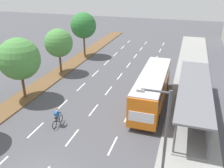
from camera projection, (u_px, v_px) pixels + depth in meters
The scene contains 12 objects.
median_strip at pixel (66, 68), 35.26m from camera, with size 2.60×52.00×0.12m, color brown.
sidewalk_right at pixel (192, 82), 30.37m from camera, with size 4.50×52.00×0.15m, color gray.
lane_divider_left at pixel (89, 80), 31.33m from camera, with size 0.14×45.01×0.01m.
lane_divider_center at pixel (115, 83), 30.36m from camera, with size 0.14×45.01×0.01m.
lane_divider_right at pixel (142, 86), 29.38m from camera, with size 0.14×45.01×0.01m.
bus_shelter at pixel (197, 97), 22.65m from camera, with size 2.90×14.00×2.86m.
bus at pixel (152, 86), 24.52m from camera, with size 2.54×11.29×3.37m.
cyclist at pixel (57, 118), 21.39m from camera, with size 0.46×1.82×1.71m.
median_tree_second at pixel (19, 59), 24.81m from camera, with size 4.33×4.33×6.51m.
median_tree_third at pixel (59, 43), 32.00m from camera, with size 3.74×3.74×5.92m.
median_tree_fourth at pixel (83, 26), 38.72m from camera, with size 4.10×4.10×6.99m.
streetlight at pixel (163, 133), 13.97m from camera, with size 1.91×0.24×6.50m.
Camera 1 is at (8.16, -9.61, 12.12)m, focal length 38.99 mm.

